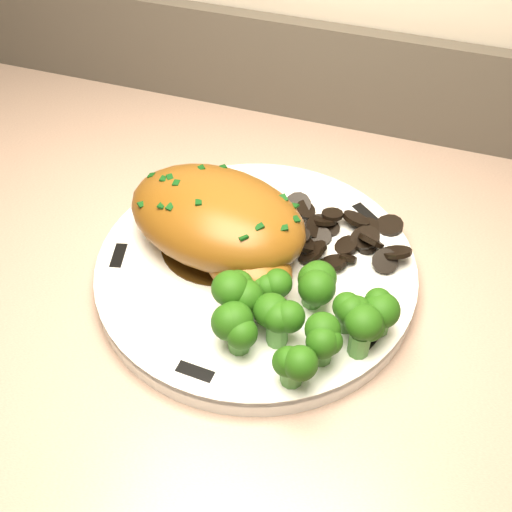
% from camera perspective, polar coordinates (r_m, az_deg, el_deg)
% --- Properties ---
extents(plate, '(0.36, 0.36, 0.02)m').
position_cam_1_polar(plate, '(0.60, 0.00, -1.32)').
color(plate, white).
rests_on(plate, counter).
extents(rim_accent_0, '(0.03, 0.03, 0.00)m').
position_cam_1_polar(rim_accent_0, '(0.65, 9.71, 3.75)').
color(rim_accent_0, black).
rests_on(rim_accent_0, plate).
extents(rim_accent_1, '(0.03, 0.03, 0.00)m').
position_cam_1_polar(rim_accent_1, '(0.68, -2.61, 7.01)').
color(rim_accent_1, black).
rests_on(rim_accent_1, plate).
extents(rim_accent_2, '(0.02, 0.03, 0.00)m').
position_cam_1_polar(rim_accent_2, '(0.61, -12.12, 0.02)').
color(rim_accent_2, black).
rests_on(rim_accent_2, plate).
extents(rim_accent_3, '(0.03, 0.01, 0.00)m').
position_cam_1_polar(rim_accent_3, '(0.52, -5.44, -10.22)').
color(rim_accent_3, black).
rests_on(rim_accent_3, plate).
extents(rim_accent_4, '(0.02, 0.03, 0.00)m').
position_cam_1_polar(rim_accent_4, '(0.55, 10.45, -6.93)').
color(rim_accent_4, black).
rests_on(rim_accent_4, plate).
extents(gravy_pool, '(0.11, 0.11, 0.00)m').
position_cam_1_polar(gravy_pool, '(0.61, -3.36, 1.12)').
color(gravy_pool, '#331F09').
rests_on(gravy_pool, plate).
extents(chicken_breast, '(0.19, 0.15, 0.07)m').
position_cam_1_polar(chicken_breast, '(0.58, -3.18, 2.95)').
color(chicken_breast, brown).
rests_on(chicken_breast, plate).
extents(mushroom_pile, '(0.11, 0.08, 0.03)m').
position_cam_1_polar(mushroom_pile, '(0.61, 7.63, 1.18)').
color(mushroom_pile, black).
rests_on(mushroom_pile, plate).
extents(broccoli_florets, '(0.14, 0.11, 0.04)m').
position_cam_1_polar(broccoli_florets, '(0.52, 4.32, -5.48)').
color(broccoli_florets, '#4C893A').
rests_on(broccoli_florets, plate).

